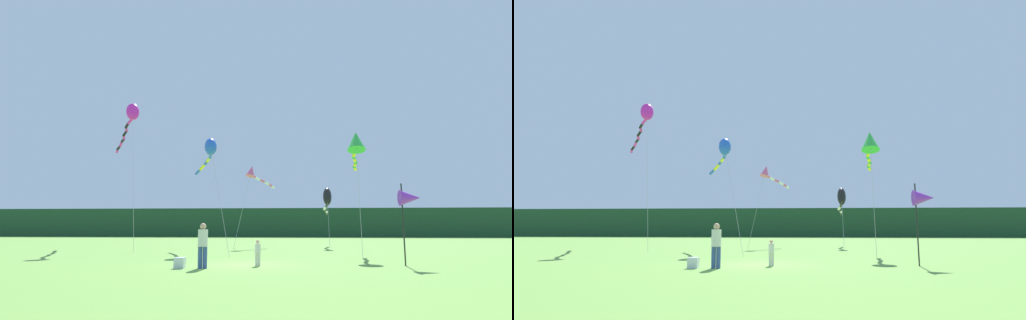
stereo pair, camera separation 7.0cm
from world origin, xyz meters
The scene contains 11 objects.
ground_plane centered at (0.00, 0.00, 0.00)m, with size 120.00×120.00×0.00m, color #6B9E42.
distant_treeline centered at (0.00, 45.00, 2.18)m, with size 108.00×2.65×4.36m, color #1E4228.
person_adult centered at (-1.61, -1.70, 1.02)m, with size 0.40×0.40×1.82m.
person_child centered at (0.56, -0.47, 0.62)m, with size 0.25×0.25×1.11m.
cooler_box centered at (-2.56, -1.67, 0.22)m, with size 0.41×0.44×0.43m, color silver.
banner_flag_pole centered at (7.28, -0.04, 2.90)m, with size 0.90×0.70×3.58m.
kite_rainbow centered at (-0.87, 14.98, 6.04)m, with size 3.13×4.22×6.76m.
kite_green centered at (6.03, 5.71, 6.62)m, with size 1.22×5.36×7.45m.
kite_magenta centered at (-10.30, 11.45, 9.99)m, with size 5.56×9.11×11.08m.
kite_blue centered at (-3.47, 9.03, 6.98)m, with size 3.98×8.31×7.88m.
kite_black centered at (5.11, 14.56, 3.89)m, with size 0.78×7.47×4.92m.
Camera 2 is at (1.90, -18.36, 1.72)m, focal length 28.32 mm.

